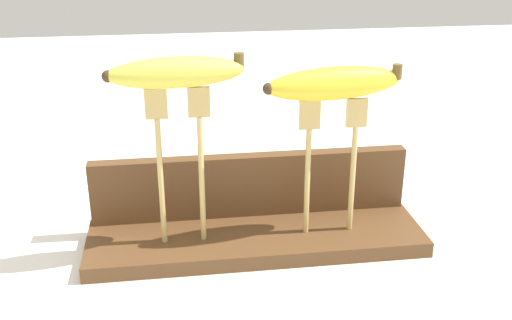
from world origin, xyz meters
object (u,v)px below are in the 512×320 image
at_px(fork_stand_left, 180,153).
at_px(banana_raised_left, 176,72).
at_px(fork_stand_right, 331,154).
at_px(banana_raised_right, 335,83).

distance_m(fork_stand_left, banana_raised_left, 0.10).
distance_m(fork_stand_right, banana_raised_right, 0.09).
xyz_separation_m(fork_stand_left, fork_stand_right, (0.19, 0.00, -0.01)).
xyz_separation_m(fork_stand_left, banana_raised_left, (-0.00, -0.00, 0.10)).
bearing_deg(fork_stand_left, fork_stand_right, 0.00).
bearing_deg(banana_raised_left, fork_stand_left, 5.73).
bearing_deg(fork_stand_left, banana_raised_right, -0.00).
bearing_deg(banana_raised_left, banana_raised_right, -0.00).
bearing_deg(fork_stand_right, banana_raised_left, -180.00).
bearing_deg(banana_raised_right, fork_stand_right, 9.11).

